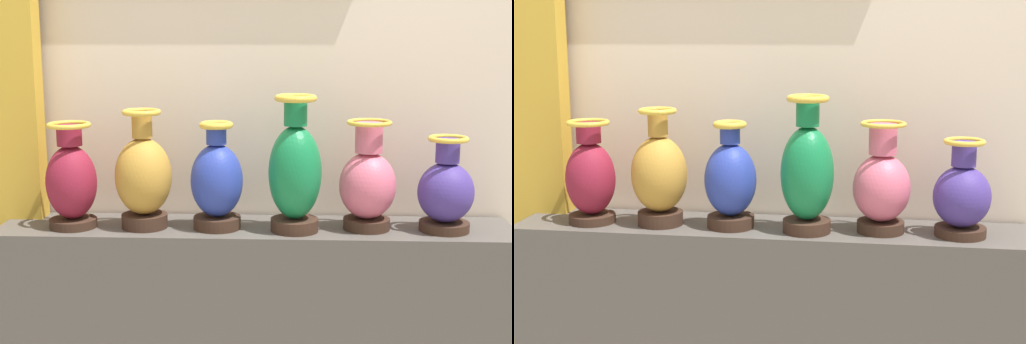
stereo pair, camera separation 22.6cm
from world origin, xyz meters
The scene contains 7 objects.
back_wall centered at (-0.01, 0.21, 1.37)m, with size 2.93×0.14×2.71m.
vase_burgundy centered at (-0.57, -0.04, 1.05)m, with size 0.16×0.16×0.33m.
vase_ochre centered at (-0.35, -0.03, 1.06)m, with size 0.18×0.18×0.37m.
vase_cobalt centered at (-0.12, -0.03, 1.04)m, with size 0.16×0.16×0.33m.
vase_emerald centered at (0.12, -0.05, 1.08)m, with size 0.16×0.16×0.42m.
vase_rose centered at (0.34, -0.02, 1.04)m, with size 0.17×0.17×0.34m.
vase_indigo centered at (0.58, -0.03, 1.02)m, with size 0.17×0.17×0.29m.
Camera 1 is at (0.10, -2.22, 1.50)m, focal length 51.31 mm.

